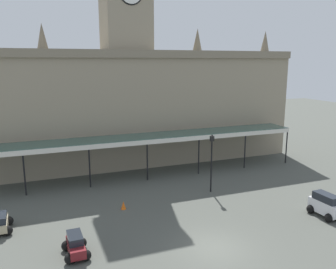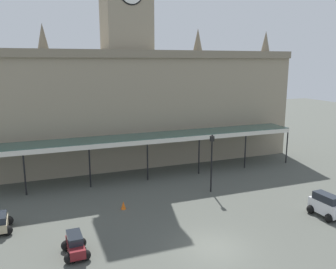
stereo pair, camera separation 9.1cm
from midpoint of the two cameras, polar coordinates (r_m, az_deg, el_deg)
ground_plane at (r=22.97m, az=7.57°, el=-17.89°), size 140.00×140.00×0.00m
station_building at (r=39.63m, az=-6.69°, el=5.53°), size 38.05×7.18×22.48m
entrance_canopy at (r=34.60m, az=-4.14°, el=-0.56°), size 33.19×3.26×4.10m
car_white_van at (r=28.98m, az=24.11°, el=-10.59°), size 1.68×2.45×1.77m
car_beige_estate at (r=27.00m, az=-25.68°, el=-12.95°), size 1.56×2.26×1.27m
car_maroon_estate at (r=22.54m, az=-14.91°, el=-17.18°), size 1.58×2.27×1.27m
victorian_lamppost at (r=30.71m, az=7.02°, el=-3.64°), size 0.30×0.30×5.19m
traffic_cone at (r=28.14m, az=-7.36°, el=-11.36°), size 0.40×0.40×0.62m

